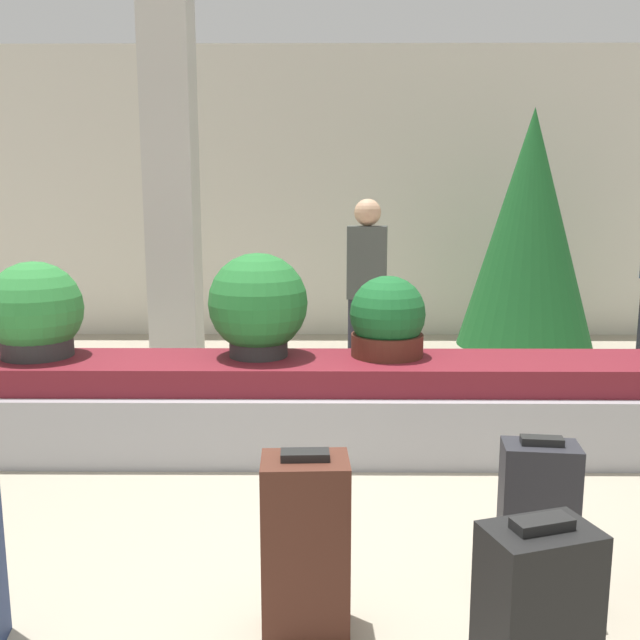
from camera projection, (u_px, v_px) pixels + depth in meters
The scene contains 11 objects.
ground_plane at pixel (318, 562), 3.18m from camera, with size 18.00×18.00×0.00m, color #9E937F.
back_wall at pixel (323, 194), 7.98m from camera, with size 18.00×0.06×3.20m.
carousel at pixel (320, 407), 4.53m from camera, with size 7.96×0.78×0.59m.
pillar at pixel (172, 195), 6.02m from camera, with size 0.40×0.40×3.20m.
suitcase_2 at pixel (537, 527), 2.78m from camera, with size 0.31×0.21×0.71m.
suitcase_4 at pixel (305, 546), 2.62m from camera, with size 0.33×0.25×0.72m.
potted_plant_0 at pixel (387, 320), 4.53m from camera, with size 0.48×0.48×0.52m.
potted_plant_1 at pixel (35, 313), 4.50m from camera, with size 0.60×0.60×0.61m.
potted_plant_2 at pixel (258, 306), 4.50m from camera, with size 0.63×0.63×0.66m.
traveler_1 at pixel (367, 278), 5.89m from camera, with size 0.34×0.22×1.57m.
decorated_tree at pixel (529, 229), 6.63m from camera, with size 1.27×1.27×2.38m.
Camera 1 is at (0.03, -2.94, 1.64)m, focal length 40.00 mm.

